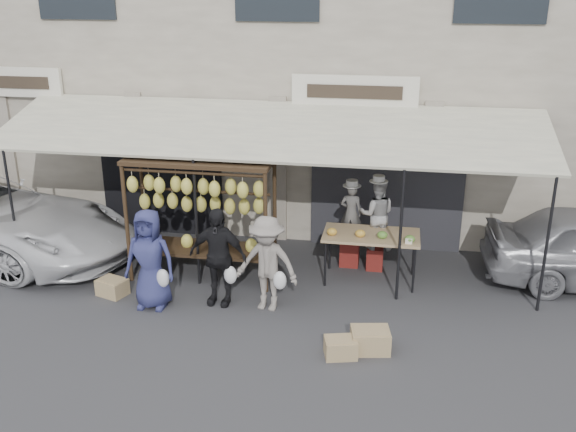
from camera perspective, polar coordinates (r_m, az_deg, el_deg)
name	(u,v)px	position (r m, az deg, el deg)	size (l,w,h in m)	color
ground_plane	(238,319)	(10.48, -4.49, -9.12)	(90.00, 90.00, 0.00)	#2D2D30
shophouse	(302,47)	(15.58, 1.24, 14.76)	(24.00, 6.15, 7.30)	#BBB29D
awning	(266,131)	(11.64, -2.00, 7.54)	(10.00, 2.35, 2.92)	beige
banana_rack	(200,196)	(11.34, -7.86, 1.74)	(2.60, 0.90, 2.24)	black
produce_table	(371,237)	(11.44, 7.40, -1.82)	(1.70, 0.90, 1.04)	#A08360
vendor_left	(351,213)	(11.99, 5.62, 0.30)	(0.41, 0.27, 1.12)	#595755
vendor_right	(377,214)	(11.86, 7.92, 0.15)	(0.65, 0.50, 1.33)	#A2A2A2
customer_left	(150,259)	(10.72, -12.18, -3.77)	(0.83, 0.54, 1.70)	navy
customer_mid	(218,256)	(10.65, -6.26, -3.59)	(0.99, 0.41, 1.69)	black
customer_right	(267,264)	(10.42, -1.88, -4.25)	(1.04, 0.60, 1.62)	gray
stool_left	(350,252)	(12.29, 5.49, -3.25)	(0.36, 0.36, 0.50)	maroon
stool_right	(375,258)	(12.19, 7.73, -3.74)	(0.30, 0.30, 0.43)	maroon
crate_near_a	(341,348)	(9.48, 4.70, -11.58)	(0.46, 0.35, 0.27)	tan
crate_near_b	(370,340)	(9.64, 7.32, -10.89)	(0.56, 0.42, 0.33)	tan
crate_far	(112,287)	(11.54, -15.35, -6.12)	(0.48, 0.36, 0.29)	tan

